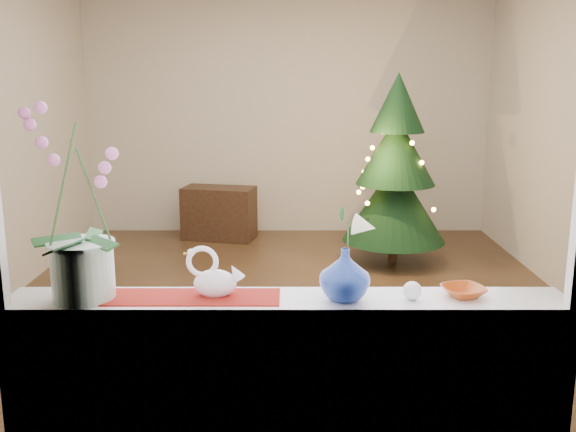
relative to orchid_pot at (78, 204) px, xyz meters
name	(u,v)px	position (x,y,z in m)	size (l,w,h in m)	color
ground	(288,306)	(0.79, 2.38, -1.30)	(5.00, 5.00, 0.00)	#332215
wall_back	(288,113)	(0.79, 4.88, 0.05)	(4.50, 0.10, 2.70)	beige
wall_front	(287,196)	(0.79, -0.12, 0.05)	(4.50, 0.10, 2.70)	beige
window_apron	(287,421)	(0.79, -0.08, -0.86)	(2.20, 0.08, 0.88)	white
windowsill	(287,303)	(0.79, 0.01, -0.40)	(2.20, 0.26, 0.04)	white
window_frame	(287,96)	(0.79, -0.09, 0.40)	(2.22, 0.06, 1.60)	white
runner	(190,297)	(0.41, 0.01, -0.38)	(0.70, 0.20, 0.01)	maroon
orchid_pot	(78,204)	(0.00, 0.00, 0.00)	(0.26, 0.26, 0.76)	white
swan	(215,273)	(0.51, 0.03, -0.28)	(0.23, 0.10, 0.19)	white
blue_vase	(345,270)	(1.01, -0.01, -0.26)	(0.22, 0.22, 0.23)	navy
lily	(346,218)	(1.01, -0.01, -0.06)	(0.13, 0.07, 0.18)	white
paperweight	(412,291)	(1.27, -0.01, -0.34)	(0.07, 0.07, 0.07)	white
amber_dish	(464,292)	(1.48, 0.03, -0.36)	(0.14, 0.14, 0.03)	#A63E11
xmas_tree	(396,169)	(1.81, 3.63, -0.40)	(0.98, 0.98, 1.80)	black
side_table	(219,213)	(0.04, 4.50, -1.01)	(0.77, 0.38, 0.58)	black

